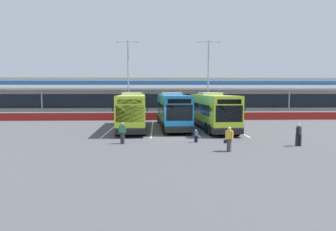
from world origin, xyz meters
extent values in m
plane|color=#4C4C51|center=(0.00, 0.00, 0.00)|extent=(200.00, 200.00, 0.00)
cube|color=silver|center=(0.00, 27.00, 2.75)|extent=(70.00, 10.00, 5.50)
cube|color=#19232D|center=(0.00, 21.98, 2.30)|extent=(66.00, 0.08, 2.20)
cube|color=navy|center=(0.00, 21.97, 5.15)|extent=(68.00, 0.08, 0.60)
cube|color=beige|center=(0.00, 20.50, 4.20)|extent=(67.00, 3.00, 0.24)
cube|color=gray|center=(0.00, 27.00, 5.75)|extent=(70.00, 10.00, 0.50)
cylinder|color=#999999|center=(-18.60, 19.30, 2.10)|extent=(0.20, 0.20, 4.20)
cylinder|color=#999999|center=(-6.20, 19.30, 2.10)|extent=(0.20, 0.20, 4.20)
cylinder|color=#999999|center=(6.20, 19.30, 2.10)|extent=(0.20, 0.20, 4.20)
cylinder|color=#999999|center=(18.60, 19.30, 2.10)|extent=(0.20, 0.20, 4.20)
cube|color=maroon|center=(0.00, 14.50, 0.50)|extent=(60.00, 0.36, 1.00)
cube|color=#B2B2B2|center=(0.00, 14.50, 1.05)|extent=(60.00, 0.40, 0.10)
cube|color=#B7DB2D|center=(-4.12, 5.44, 1.91)|extent=(3.14, 12.11, 3.19)
cube|color=#333333|center=(-4.12, 5.44, 0.59)|extent=(3.16, 12.13, 0.56)
cube|color=black|center=(-4.14, 5.84, 2.15)|extent=(3.05, 9.72, 0.96)
cube|color=black|center=(-3.83, -0.50, 2.05)|extent=(2.31, 0.21, 1.40)
cube|color=black|center=(-3.83, -0.51, 3.05)|extent=(2.05, 0.18, 0.40)
cube|color=silver|center=(-4.17, 6.44, 3.64)|extent=(2.19, 2.90, 0.28)
cube|color=black|center=(-3.82, -0.61, 0.55)|extent=(2.45, 0.28, 0.44)
cube|color=black|center=(-2.39, -0.08, 2.40)|extent=(0.09, 0.12, 0.36)
cube|color=black|center=(-5.30, -0.22, 2.40)|extent=(0.09, 0.12, 0.36)
cylinder|color=black|center=(-3.15, 10.10, 0.52)|extent=(0.37, 1.05, 1.04)
cylinder|color=black|center=(-5.54, 9.98, 0.52)|extent=(0.37, 1.05, 1.04)
cylinder|color=black|center=(-2.77, 2.31, 0.52)|extent=(0.37, 1.05, 1.04)
cylinder|color=black|center=(-5.16, 2.19, 0.52)|extent=(0.37, 1.05, 1.04)
cylinder|color=black|center=(-2.70, 0.91, 0.52)|extent=(0.37, 1.05, 1.04)
cylinder|color=black|center=(-5.09, 0.79, 0.52)|extent=(0.37, 1.05, 1.04)
cube|color=#1972B7|center=(0.07, 6.41, 1.91)|extent=(3.14, 12.11, 3.19)
cube|color=black|center=(0.07, 6.41, 0.59)|extent=(3.16, 12.13, 0.56)
cube|color=black|center=(0.05, 6.81, 2.15)|extent=(3.05, 9.72, 0.96)
cube|color=black|center=(0.36, 0.47, 2.05)|extent=(2.31, 0.21, 1.40)
cube|color=black|center=(0.36, 0.46, 3.05)|extent=(2.05, 0.18, 0.40)
cube|color=silver|center=(0.02, 7.41, 3.64)|extent=(2.19, 2.90, 0.28)
cube|color=black|center=(0.37, 0.36, 0.55)|extent=(2.45, 0.28, 0.44)
cube|color=black|center=(1.80, 0.89, 2.40)|extent=(0.09, 0.12, 0.36)
cube|color=black|center=(-1.11, 0.75, 2.40)|extent=(0.09, 0.12, 0.36)
cylinder|color=black|center=(1.04, 11.07, 0.52)|extent=(0.37, 1.05, 1.04)
cylinder|color=black|center=(-1.35, 10.95, 0.52)|extent=(0.37, 1.05, 1.04)
cylinder|color=black|center=(1.42, 3.28, 0.52)|extent=(0.37, 1.05, 1.04)
cylinder|color=black|center=(-0.97, 3.16, 0.52)|extent=(0.37, 1.05, 1.04)
cylinder|color=black|center=(1.49, 1.88, 0.52)|extent=(0.37, 1.05, 1.04)
cylinder|color=black|center=(-0.90, 1.76, 0.52)|extent=(0.37, 1.05, 1.04)
cube|color=#B7DB2D|center=(4.11, 5.21, 1.91)|extent=(3.14, 12.11, 3.19)
cube|color=#333333|center=(4.11, 5.21, 0.59)|extent=(3.16, 12.13, 0.56)
cube|color=black|center=(4.09, 5.61, 2.15)|extent=(3.05, 9.72, 0.96)
cube|color=black|center=(4.40, -0.73, 2.05)|extent=(2.31, 0.21, 1.40)
cube|color=black|center=(4.40, -0.74, 3.05)|extent=(2.05, 0.18, 0.40)
cube|color=silver|center=(4.06, 6.21, 3.64)|extent=(2.19, 2.90, 0.28)
cube|color=black|center=(4.41, -0.84, 0.55)|extent=(2.45, 0.28, 0.44)
cube|color=black|center=(5.84, -0.31, 2.40)|extent=(0.09, 0.12, 0.36)
cube|color=black|center=(2.93, -0.45, 2.40)|extent=(0.09, 0.12, 0.36)
cylinder|color=black|center=(5.08, 9.87, 0.52)|extent=(0.37, 1.05, 1.04)
cylinder|color=black|center=(2.69, 9.75, 0.52)|extent=(0.37, 1.05, 1.04)
cylinder|color=black|center=(5.46, 2.08, 0.52)|extent=(0.37, 1.05, 1.04)
cylinder|color=black|center=(3.07, 1.96, 0.52)|extent=(0.37, 1.05, 1.04)
cylinder|color=black|center=(5.53, 0.68, 0.52)|extent=(0.37, 1.05, 1.04)
cylinder|color=black|center=(3.14, 0.56, 0.52)|extent=(0.37, 1.05, 1.04)
cube|color=silver|center=(-6.30, 6.00, 0.00)|extent=(0.14, 13.00, 0.01)
cube|color=silver|center=(-2.10, 6.00, 0.00)|extent=(0.14, 13.00, 0.01)
cube|color=silver|center=(2.10, 6.00, 0.00)|extent=(0.14, 13.00, 0.01)
cube|color=silver|center=(6.30, 6.00, 0.00)|extent=(0.14, 13.00, 0.01)
cube|color=#4C4238|center=(3.11, -5.94, 0.42)|extent=(0.22, 0.23, 0.84)
cube|color=#4C4238|center=(3.15, -6.13, 0.42)|extent=(0.22, 0.23, 0.84)
cube|color=gold|center=(3.13, -6.03, 1.12)|extent=(0.40, 0.39, 0.56)
cube|color=gold|center=(2.97, -5.89, 1.09)|extent=(0.13, 0.13, 0.54)
cube|color=gold|center=(3.29, -6.18, 1.09)|extent=(0.13, 0.13, 0.54)
sphere|color=#DBB293|center=(3.13, -6.03, 1.51)|extent=(0.22, 0.22, 0.22)
cube|color=black|center=(2.93, -5.82, 0.63)|extent=(0.28, 0.29, 0.22)
cylinder|color=black|center=(2.93, -5.82, 0.81)|extent=(0.02, 0.02, 0.16)
cube|color=black|center=(8.46, -4.35, 0.42)|extent=(0.22, 0.23, 0.84)
cube|color=black|center=(8.66, -4.36, 0.42)|extent=(0.22, 0.23, 0.84)
cube|color=black|center=(8.56, -4.35, 1.12)|extent=(0.40, 0.37, 0.56)
cube|color=black|center=(8.38, -4.48, 1.09)|extent=(0.13, 0.13, 0.54)
cube|color=black|center=(8.74, -4.23, 1.09)|extent=(0.13, 0.13, 0.54)
sphere|color=#DBB293|center=(8.56, -4.35, 1.51)|extent=(0.22, 0.22, 0.22)
cube|color=black|center=(1.35, -2.62, 0.26)|extent=(0.14, 0.14, 0.52)
cube|color=black|center=(1.47, -2.61, 0.26)|extent=(0.14, 0.14, 0.52)
cube|color=#2D5693|center=(1.41, -2.61, 0.69)|extent=(0.25, 0.24, 0.35)
cube|color=#2D5693|center=(1.31, -2.70, 0.68)|extent=(0.08, 0.08, 0.33)
cube|color=#2D5693|center=(1.51, -2.52, 0.68)|extent=(0.08, 0.08, 0.33)
sphere|color=#DBB293|center=(1.41, -2.61, 0.94)|extent=(0.14, 0.14, 0.14)
cube|color=#33333D|center=(-4.24, -2.87, 0.42)|extent=(0.16, 0.20, 0.84)
cube|color=#33333D|center=(-4.10, -3.01, 0.42)|extent=(0.16, 0.20, 0.84)
cube|color=#387F4C|center=(-4.17, -2.94, 1.12)|extent=(0.37, 0.26, 0.56)
cube|color=#387F4C|center=(-4.38, -2.91, 1.09)|extent=(0.10, 0.11, 0.54)
cube|color=#387F4C|center=(-3.95, -2.97, 1.09)|extent=(0.10, 0.11, 0.54)
sphere|color=tan|center=(-4.17, -2.94, 1.51)|extent=(0.22, 0.22, 0.22)
cylinder|color=#9E9EA3|center=(-5.65, 17.46, 5.50)|extent=(0.20, 0.20, 11.00)
cylinder|color=#9E9EA3|center=(-5.65, 17.46, 10.85)|extent=(2.80, 0.10, 0.10)
cube|color=silver|center=(-7.05, 17.46, 10.75)|extent=(0.44, 0.28, 0.20)
cube|color=silver|center=(-4.25, 17.46, 10.75)|extent=(0.44, 0.28, 0.20)
cylinder|color=#9E9EA3|center=(5.72, 16.96, 5.50)|extent=(0.20, 0.20, 11.00)
cylinder|color=#9E9EA3|center=(5.72, 16.96, 10.85)|extent=(2.80, 0.10, 0.10)
cube|color=silver|center=(4.32, 16.96, 10.75)|extent=(0.44, 0.28, 0.20)
cube|color=silver|center=(7.12, 16.96, 10.75)|extent=(0.44, 0.28, 0.20)
camera|label=1|loc=(-1.58, -24.81, 3.98)|focal=31.43mm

